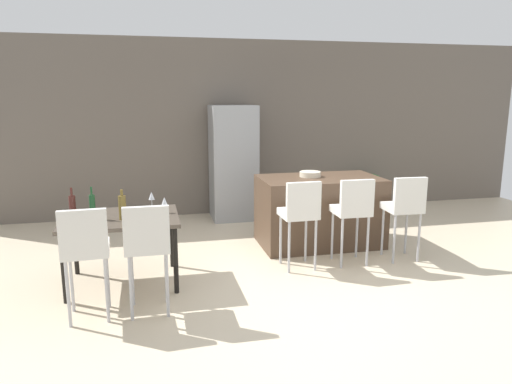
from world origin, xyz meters
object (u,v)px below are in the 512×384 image
bar_chair_right (405,205)px  potted_plant (371,189)px  dining_chair_far (147,242)px  refrigerator (233,163)px  dining_table (121,223)px  wine_glass_right (63,214)px  wine_glass_middle (152,196)px  dining_chair_near (85,246)px  fruit_bowl (310,174)px  bar_chair_middle (353,208)px  wine_bottle_inner (122,207)px  wine_bottle_end (92,206)px  wine_bottle_corner (73,207)px  kitchen_island (319,211)px  bar_chair_left (300,211)px  wine_glass_left (164,202)px

bar_chair_right → potted_plant: 2.63m
dining_chair_far → refrigerator: 3.58m
dining_table → refrigerator: 2.99m
wine_glass_right → potted_plant: 5.40m
wine_glass_middle → dining_chair_near: bearing=-116.1°
fruit_bowl → dining_chair_near: bearing=-147.1°
bar_chair_middle → wine_glass_right: bar_chair_middle is taller
wine_bottle_inner → wine_bottle_end: bearing=162.6°
wine_bottle_end → dining_chair_near: bearing=-89.4°
refrigerator → potted_plant: refrigerator is taller
wine_bottle_end → wine_bottle_corner: size_ratio=1.02×
potted_plant → fruit_bowl: bearing=-137.6°
wine_bottle_inner → wine_glass_middle: 0.59m
refrigerator → dining_table: bearing=-123.7°
kitchen_island → wine_bottle_corner: size_ratio=4.84×
bar_chair_left → bar_chair_right: 1.33m
bar_chair_right → fruit_bowl: bearing=133.3°
dining_table → refrigerator: (1.65, 2.48, 0.25)m
fruit_bowl → refrigerator: bearing=116.3°
wine_bottle_corner → refrigerator: (2.12, 2.47, 0.05)m
refrigerator → wine_glass_middle: bearing=-122.5°
wine_bottle_end → wine_glass_middle: (0.60, 0.42, -0.01)m
dining_chair_far → wine_glass_right: bearing=145.1°
dining_table → kitchen_island: bearing=18.2°
kitchen_island → dining_chair_near: dining_chair_near is taller
bar_chair_left → wine_glass_right: (-2.50, -0.25, 0.17)m
refrigerator → kitchen_island: bearing=-61.8°
wine_glass_left → potted_plant: 4.40m
wine_glass_right → bar_chair_right: bearing=3.8°
refrigerator → potted_plant: (2.47, -0.01, -0.54)m
dining_chair_near → wine_bottle_corner: (-0.21, 0.82, 0.17)m
kitchen_island → dining_table: bearing=-161.8°
refrigerator → wine_bottle_end: bearing=-127.6°
wine_glass_middle → potted_plant: 4.35m
dining_chair_far → potted_plant: dining_chair_far is taller
dining_chair_near → wine_glass_left: 1.16m
wine_bottle_inner → wine_glass_left: size_ratio=1.80×
bar_chair_right → dining_table: size_ratio=0.88×
wine_glass_left → wine_glass_middle: same height
potted_plant → wine_glass_right: bearing=-149.5°
wine_glass_right → fruit_bowl: (2.94, 1.19, 0.09)m
wine_bottle_inner → wine_bottle_corner: 0.52m
wine_glass_right → refrigerator: 3.50m
wine_glass_right → fruit_bowl: bearing=22.0°
bar_chair_middle → wine_bottle_end: size_ratio=3.11×
bar_chair_left → dining_table: bar_chair_left is taller
wine_bottle_inner → wine_glass_middle: wine_bottle_inner is taller
bar_chair_right → wine_bottle_inner: bearing=-178.2°
bar_chair_right → dining_chair_near: 3.66m
wine_bottle_end → fruit_bowl: (2.70, 0.95, 0.08)m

